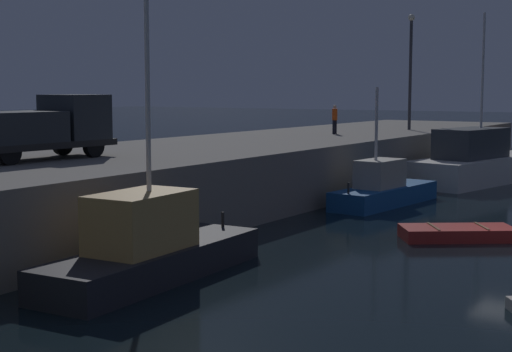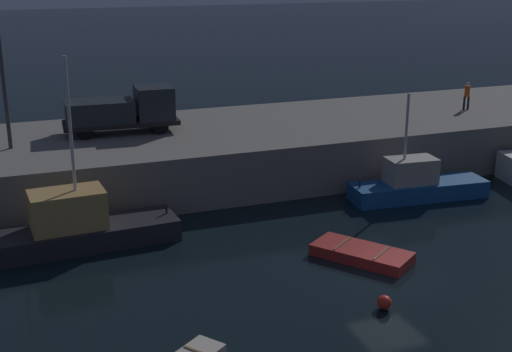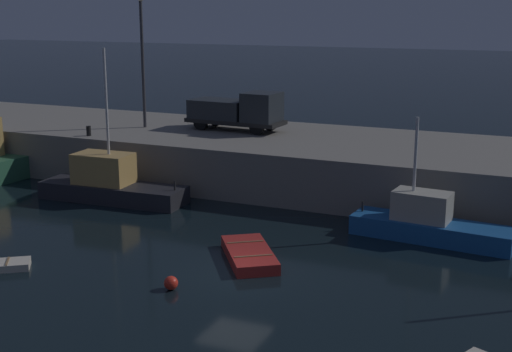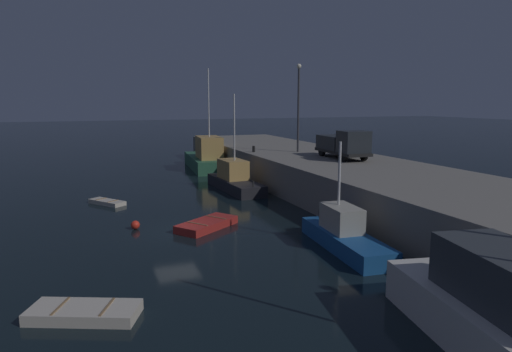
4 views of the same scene
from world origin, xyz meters
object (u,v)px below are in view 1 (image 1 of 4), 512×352
fishing_trawler_red (149,248)px  lamp_post_east (411,62)px  rowboat_blue_far (457,233)px  utility_truck (41,127)px  dockworker (335,117)px  fishing_boat_orange (383,189)px  fishing_boat_blue (479,163)px

fishing_trawler_red → lamp_post_east: (32.06, 5.07, 6.28)m
rowboat_blue_far → lamp_post_east: lamp_post_east is taller
utility_truck → dockworker: (21.22, -1.61, -0.25)m
fishing_trawler_red → dockworker: size_ratio=4.78×
utility_truck → dockworker: 21.28m
lamp_post_east → rowboat_blue_far: bearing=-153.7°
lamp_post_east → dockworker: size_ratio=4.34×
fishing_boat_orange → lamp_post_east: 16.95m
fishing_trawler_red → rowboat_blue_far: (10.81, -5.42, -0.70)m
utility_truck → fishing_boat_blue: bearing=-20.5°
fishing_trawler_red → fishing_boat_orange: (17.14, 0.30, -0.18)m
fishing_boat_orange → dockworker: (7.80, 6.63, 3.02)m
dockworker → fishing_boat_orange: bearing=-139.6°
fishing_trawler_red → fishing_boat_blue: fishing_boat_blue is taller
fishing_boat_orange → rowboat_blue_far: (-6.33, -5.72, -0.53)m
lamp_post_east → dockworker: 8.13m
fishing_trawler_red → fishing_boat_blue: (28.53, -0.73, 0.22)m
fishing_boat_blue → utility_truck: bearing=159.5°
fishing_boat_blue → lamp_post_east: size_ratio=1.59×
rowboat_blue_far → utility_truck: (-7.10, 13.95, 3.80)m
fishing_trawler_red → dockworker: (24.93, 6.92, 2.84)m
fishing_boat_blue → utility_truck: fishing_boat_blue is taller
lamp_post_east → fishing_boat_blue: bearing=-121.3°
utility_truck → dockworker: bearing=-4.3°
fishing_trawler_red → utility_truck: bearing=66.5°
lamp_post_east → dockworker: (-7.13, 1.86, -3.44)m
fishing_boat_blue → rowboat_blue_far: fishing_boat_blue is taller
rowboat_blue_far → lamp_post_east: size_ratio=0.57×
rowboat_blue_far → dockworker: (14.12, 12.35, 3.55)m
fishing_boat_orange → utility_truck: 16.09m
lamp_post_east → utility_truck: bearing=173.0°
fishing_boat_blue → dockworker: size_ratio=6.88×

